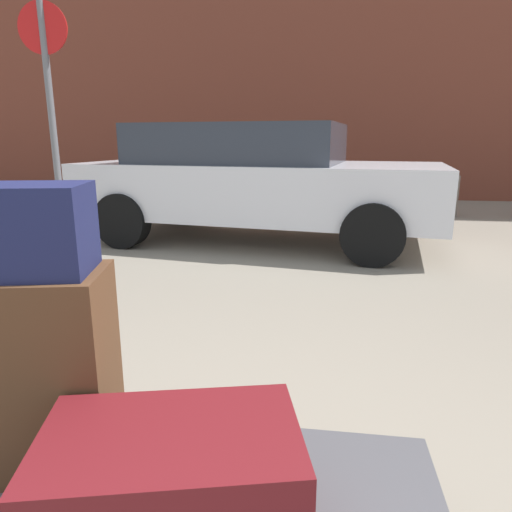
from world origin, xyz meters
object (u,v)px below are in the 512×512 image
object	(u,v)px
suitcase_brown_stacked_top	(43,371)
parked_car	(255,179)
duffel_bag_maroon_front_left	(173,488)
duffel_bag_navy_topmost_pile	(25,229)
no_parking_sign	(51,106)
bollard_kerb_near	(450,196)

from	to	relation	value
suitcase_brown_stacked_top	parked_car	bearing A→B (deg)	79.05
suitcase_brown_stacked_top	duffel_bag_maroon_front_left	distance (m)	0.51
duffel_bag_navy_topmost_pile	no_parking_sign	xyz separation A→B (m)	(-2.03, 3.54, 0.55)
duffel_bag_navy_topmost_pile	duffel_bag_maroon_front_left	bearing A→B (deg)	-39.99
duffel_bag_navy_topmost_pile	parked_car	size ratio (longest dim) A/B	0.07
suitcase_brown_stacked_top	bollard_kerb_near	world-z (taller)	suitcase_brown_stacked_top
parked_car	duffel_bag_maroon_front_left	bearing A→B (deg)	-83.88
suitcase_brown_stacked_top	duffel_bag_maroon_front_left	bearing A→B (deg)	-38.86
duffel_bag_maroon_front_left	duffel_bag_navy_topmost_pile	distance (m)	0.73
parked_car	suitcase_brown_stacked_top	bearing A→B (deg)	-88.99
no_parking_sign	suitcase_brown_stacked_top	bearing A→B (deg)	-60.15
parked_car	bollard_kerb_near	world-z (taller)	parked_car
no_parking_sign	parked_car	bearing A→B (deg)	29.11
duffel_bag_navy_topmost_pile	no_parking_sign	distance (m)	4.12
duffel_bag_navy_topmost_pile	parked_car	world-z (taller)	parked_car
parked_car	no_parking_sign	size ratio (longest dim) A/B	1.77
no_parking_sign	bollard_kerb_near	bearing A→B (deg)	34.66
duffel_bag_navy_topmost_pile	bollard_kerb_near	size ratio (longest dim) A/B	0.47
duffel_bag_navy_topmost_pile	bollard_kerb_near	bearing A→B (deg)	54.62
parked_car	no_parking_sign	world-z (taller)	no_parking_sign
duffel_bag_maroon_front_left	parked_car	bearing A→B (deg)	82.15
duffel_bag_navy_topmost_pile	parked_car	xyz separation A→B (m)	(-0.08, 4.63, -0.26)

